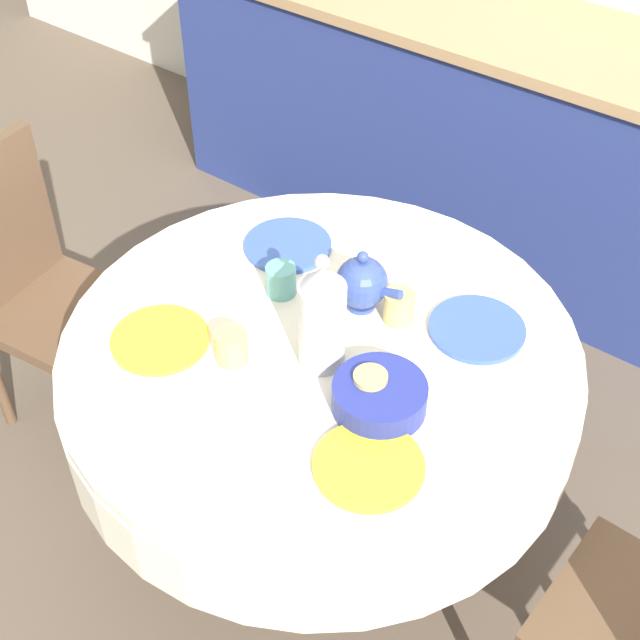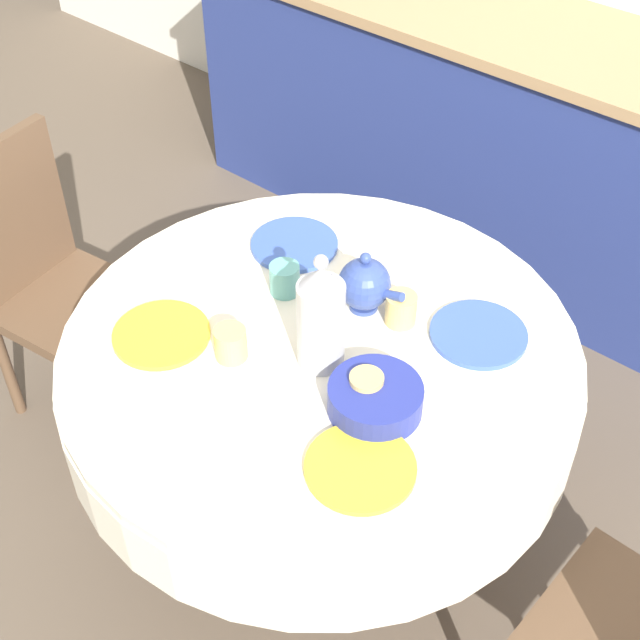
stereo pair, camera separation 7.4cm
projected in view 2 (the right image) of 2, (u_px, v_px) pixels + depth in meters
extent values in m
plane|color=brown|center=(320.00, 520.00, 2.68)|extent=(12.00, 12.00, 0.00)
cube|color=navy|center=(582.00, 179.00, 3.22)|extent=(3.20, 0.60, 0.91)
cube|color=#A37F56|center=(611.00, 57.00, 2.89)|extent=(3.24, 0.64, 0.04)
cylinder|color=brown|center=(320.00, 516.00, 2.67)|extent=(0.44, 0.44, 0.04)
cylinder|color=brown|center=(320.00, 461.00, 2.49)|extent=(0.11, 0.11, 0.49)
cylinder|color=silver|center=(320.00, 378.00, 2.26)|extent=(1.29, 1.29, 0.18)
cylinder|color=silver|center=(320.00, 348.00, 2.19)|extent=(1.28, 1.28, 0.03)
cylinder|color=brown|center=(579.00, 592.00, 2.28)|extent=(0.04, 0.04, 0.41)
cube|color=brown|center=(73.00, 305.00, 2.75)|extent=(0.44, 0.44, 0.04)
cube|color=brown|center=(11.00, 216.00, 2.64)|extent=(0.08, 0.38, 0.50)
cylinder|color=brown|center=(162.00, 345.00, 2.94)|extent=(0.04, 0.04, 0.41)
cylinder|color=brown|center=(87.00, 413.00, 2.73)|extent=(0.04, 0.04, 0.41)
cylinder|color=brown|center=(84.00, 306.00, 3.09)|extent=(0.04, 0.04, 0.41)
cylinder|color=brown|center=(7.00, 368.00, 2.87)|extent=(0.04, 0.04, 0.41)
cylinder|color=yellow|center=(161.00, 334.00, 2.19)|extent=(0.24, 0.24, 0.01)
cylinder|color=#DBB766|center=(231.00, 343.00, 2.12)|extent=(0.08, 0.08, 0.08)
cylinder|color=yellow|center=(360.00, 467.00, 1.89)|extent=(0.24, 0.24, 0.01)
cylinder|color=#DBB766|center=(366.00, 390.00, 2.01)|extent=(0.08, 0.08, 0.08)
cylinder|color=#3856AD|center=(294.00, 244.00, 2.45)|extent=(0.24, 0.24, 0.01)
cylinder|color=#5BA39E|center=(285.00, 279.00, 2.29)|extent=(0.08, 0.08, 0.08)
cylinder|color=#3856AD|center=(478.00, 334.00, 2.19)|extent=(0.24, 0.24, 0.01)
cylinder|color=#DBB766|center=(401.00, 309.00, 2.21)|extent=(0.08, 0.08, 0.08)
cylinder|color=#B2B2B7|center=(321.00, 325.00, 2.06)|extent=(0.11, 0.11, 0.23)
cone|color=#B2B2B7|center=(321.00, 277.00, 1.96)|extent=(0.10, 0.10, 0.05)
sphere|color=#B2B2B7|center=(321.00, 262.00, 1.93)|extent=(0.03, 0.03, 0.03)
cylinder|color=#33478E|center=(364.00, 306.00, 2.27)|extent=(0.07, 0.07, 0.01)
sphere|color=#33478E|center=(365.00, 284.00, 2.22)|extent=(0.13, 0.13, 0.13)
cylinder|color=#33478E|center=(391.00, 295.00, 2.18)|extent=(0.08, 0.02, 0.05)
sphere|color=#33478E|center=(366.00, 259.00, 2.17)|extent=(0.03, 0.03, 0.03)
cylinder|color=navy|center=(375.00, 399.00, 2.00)|extent=(0.22, 0.22, 0.07)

